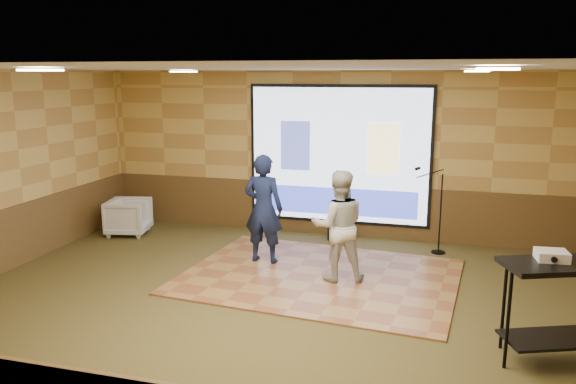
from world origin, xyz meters
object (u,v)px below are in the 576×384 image
(projector_screen, at_px, (339,157))
(player_left, at_px, (264,209))
(projector, at_px, (552,255))
(mic_stand, at_px, (436,224))
(player_right, at_px, (339,226))
(av_table, at_px, (554,291))
(banquet_chair, at_px, (129,217))
(dance_floor, at_px, (319,276))
(duffel_bag, at_px, (340,232))

(projector_screen, bearing_deg, player_left, -114.17)
(player_left, height_order, projector, player_left)
(projector, xyz_separation_m, mic_stand, (-1.15, 3.43, -0.65))
(projector_screen, xyz_separation_m, player_right, (0.44, -2.32, -0.65))
(projector_screen, bearing_deg, av_table, -53.87)
(banquet_chair, bearing_deg, mic_stand, -97.93)
(banquet_chair, bearing_deg, projector_screen, -87.44)
(projector_screen, xyz_separation_m, dance_floor, (0.16, -2.24, -1.46))
(player_left, xyz_separation_m, player_right, (1.27, -0.47, -0.06))
(av_table, distance_m, mic_stand, 3.70)
(player_left, xyz_separation_m, duffel_bag, (0.92, 1.62, -0.75))
(player_right, bearing_deg, projector, 128.39)
(projector_screen, distance_m, duffel_bag, 1.37)
(projector_screen, height_order, av_table, projector_screen)
(av_table, distance_m, projector, 0.36)
(player_right, xyz_separation_m, projector, (2.48, -1.69, 0.32))
(projector_screen, relative_size, banquet_chair, 4.51)
(av_table, height_order, mic_stand, mic_stand)
(av_table, bearing_deg, projector_screen, 126.13)
(av_table, bearing_deg, duffel_bag, 126.85)
(player_left, relative_size, av_table, 1.56)
(projector_screen, height_order, player_right, projector_screen)
(player_left, bearing_deg, duffel_bag, -117.54)
(av_table, relative_size, duffel_bag, 2.61)
(player_left, distance_m, projector, 4.34)
(player_left, xyz_separation_m, banquet_chair, (-2.92, 0.87, -0.55))
(player_right, bearing_deg, dance_floor, -32.65)
(player_left, distance_m, av_table, 4.40)
(projector, bearing_deg, av_table, -57.37)
(projector, relative_size, duffel_bag, 0.72)
(dance_floor, height_order, projector, projector)
(player_right, height_order, av_table, player_right)
(dance_floor, bearing_deg, banquet_chair, 162.05)
(av_table, relative_size, projector, 3.65)
(dance_floor, bearing_deg, player_right, -15.31)
(player_right, xyz_separation_m, banquet_chair, (-4.19, 1.34, -0.49))
(player_right, bearing_deg, banquet_chair, -35.12)
(player_right, bearing_deg, av_table, 127.97)
(player_right, distance_m, mic_stand, 2.21)
(player_left, distance_m, duffel_bag, 2.01)
(mic_stand, bearing_deg, projector, -68.30)
(projector_screen, distance_m, projector, 4.97)
(dance_floor, xyz_separation_m, player_right, (0.28, -0.08, 0.81))
(dance_floor, distance_m, mic_stand, 2.36)
(dance_floor, distance_m, duffel_bag, 2.02)
(player_right, xyz_separation_m, av_table, (2.53, -1.75, -0.04))
(player_right, distance_m, duffel_bag, 2.23)
(banquet_chair, bearing_deg, player_right, -119.82)
(projector_screen, xyz_separation_m, duffel_bag, (0.09, -0.23, -1.34))
(av_table, relative_size, mic_stand, 0.75)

